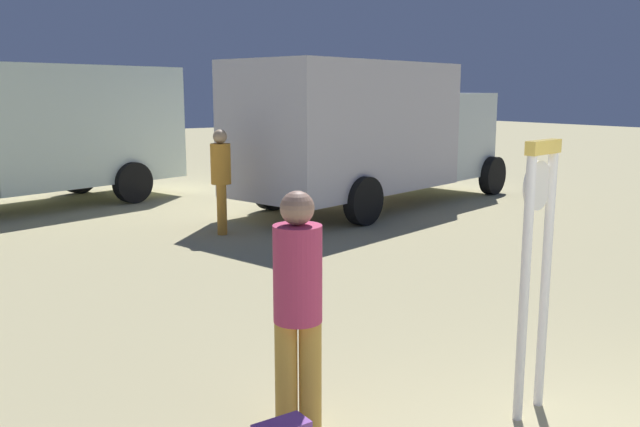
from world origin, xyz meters
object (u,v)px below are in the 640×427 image
(person_distant, at_px, (221,176))
(box_truck_far, at_px, (40,130))
(box_truck_near, at_px, (368,130))
(person_near_clock, at_px, (298,303))
(standing_clock, at_px, (536,252))

(person_distant, distance_m, box_truck_far, 5.11)
(person_distant, height_order, box_truck_near, box_truck_near)
(person_near_clock, xyz_separation_m, person_distant, (2.64, 6.56, 0.01))
(box_truck_near, bearing_deg, person_distant, -168.26)
(standing_clock, bearing_deg, person_near_clock, 157.18)
(person_near_clock, xyz_separation_m, box_truck_near, (6.46, 7.35, 0.64))
(person_distant, distance_m, box_truck_near, 3.96)
(standing_clock, relative_size, person_near_clock, 1.18)
(person_distant, bearing_deg, box_truck_near, 11.74)
(person_near_clock, height_order, person_distant, person_distant)
(box_truck_near, height_order, box_truck_far, box_truck_near)
(person_near_clock, relative_size, person_distant, 0.99)
(person_near_clock, distance_m, person_distant, 7.07)
(person_near_clock, xyz_separation_m, box_truck_far, (0.76, 11.27, 0.62))
(person_distant, bearing_deg, person_near_clock, -111.92)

